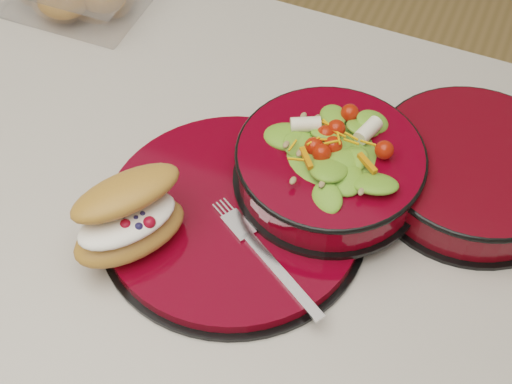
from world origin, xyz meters
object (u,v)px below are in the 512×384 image
at_px(island_counter, 161,324).
at_px(dinner_plate, 234,215).
at_px(fork, 268,259).
at_px(croissant, 130,217).
at_px(extra_bowl, 473,169).
at_px(salad_bowl, 330,161).

xyz_separation_m(island_counter, dinner_plate, (0.17, -0.03, 0.46)).
bearing_deg(fork, croissant, 132.37).
bearing_deg(island_counter, fork, -19.37).
bearing_deg(island_counter, extra_bowl, 17.36).
xyz_separation_m(island_counter, salad_bowl, (0.25, 0.05, 0.50)).
xyz_separation_m(salad_bowl, fork, (-0.02, -0.13, -0.03)).
distance_m(croissant, fork, 0.16).
relative_size(salad_bowl, croissant, 1.40).
distance_m(island_counter, dinner_plate, 0.49).
height_order(dinner_plate, salad_bowl, salad_bowl).
relative_size(dinner_plate, croissant, 1.95).
distance_m(island_counter, extra_bowl, 0.64).
relative_size(island_counter, croissant, 7.66).
bearing_deg(croissant, extra_bowl, -19.53).
bearing_deg(fork, dinner_plate, 84.13).
xyz_separation_m(salad_bowl, extra_bowl, (0.15, 0.08, -0.03)).
bearing_deg(island_counter, dinner_plate, -11.68).
bearing_deg(dinner_plate, croissant, -137.73).
bearing_deg(salad_bowl, fork, -98.91).
height_order(salad_bowl, croissant, salad_bowl).
bearing_deg(extra_bowl, croissant, -143.49).
height_order(island_counter, dinner_plate, dinner_plate).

